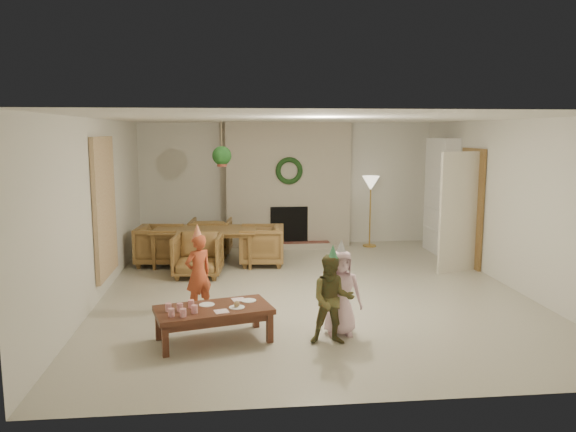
{
  "coord_description": "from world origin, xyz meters",
  "views": [
    {
      "loc": [
        -1.16,
        -7.91,
        2.32
      ],
      "look_at": [
        -0.3,
        0.4,
        1.05
      ],
      "focal_mm": 34.71,
      "sensor_mm": 36.0,
      "label": 1
    }
  ],
  "objects": [
    {
      "name": "floor",
      "position": [
        0.0,
        0.0,
        0.0
      ],
      "size": [
        7.0,
        7.0,
        0.0
      ],
      "primitive_type": "plane",
      "color": "#B7B29E",
      "rests_on": "ground"
    },
    {
      "name": "ceiling",
      "position": [
        0.0,
        0.0,
        2.5
      ],
      "size": [
        7.0,
        7.0,
        0.0
      ],
      "primitive_type": "plane",
      "rotation": [
        3.14,
        0.0,
        0.0
      ],
      "color": "white",
      "rests_on": "wall_back"
    },
    {
      "name": "wall_back",
      "position": [
        0.0,
        3.5,
        1.25
      ],
      "size": [
        7.0,
        0.0,
        7.0
      ],
      "primitive_type": "plane",
      "rotation": [
        1.57,
        0.0,
        0.0
      ],
      "color": "silver",
      "rests_on": "floor"
    },
    {
      "name": "wall_front",
      "position": [
        0.0,
        -3.5,
        1.25
      ],
      "size": [
        7.0,
        0.0,
        7.0
      ],
      "primitive_type": "plane",
      "rotation": [
        -1.57,
        0.0,
        0.0
      ],
      "color": "silver",
      "rests_on": "floor"
    },
    {
      "name": "wall_left",
      "position": [
        -3.0,
        0.0,
        1.25
      ],
      "size": [
        0.0,
        7.0,
        7.0
      ],
      "primitive_type": "plane",
      "rotation": [
        1.57,
        0.0,
        1.57
      ],
      "color": "silver",
      "rests_on": "floor"
    },
    {
      "name": "wall_right",
      "position": [
        3.0,
        0.0,
        1.25
      ],
      "size": [
        0.0,
        7.0,
        7.0
      ],
      "primitive_type": "plane",
      "rotation": [
        1.57,
        0.0,
        -1.57
      ],
      "color": "silver",
      "rests_on": "floor"
    },
    {
      "name": "fireplace_mass",
      "position": [
        0.0,
        3.3,
        1.25
      ],
      "size": [
        2.5,
        0.4,
        2.5
      ],
      "primitive_type": "cube",
      "color": "#4D2114",
      "rests_on": "floor"
    },
    {
      "name": "fireplace_hearth",
      "position": [
        0.0,
        2.95,
        0.06
      ],
      "size": [
        1.6,
        0.3,
        0.12
      ],
      "primitive_type": "cube",
      "color": "maroon",
      "rests_on": "floor"
    },
    {
      "name": "fireplace_firebox",
      "position": [
        0.0,
        3.12,
        0.45
      ],
      "size": [
        0.75,
        0.12,
        0.75
      ],
      "primitive_type": "cube",
      "color": "black",
      "rests_on": "floor"
    },
    {
      "name": "fireplace_wreath",
      "position": [
        0.0,
        3.07,
        1.55
      ],
      "size": [
        0.54,
        0.1,
        0.54
      ],
      "primitive_type": "torus",
      "rotation": [
        1.57,
        0.0,
        0.0
      ],
      "color": "#153714",
      "rests_on": "fireplace_mass"
    },
    {
      "name": "floor_lamp_base",
      "position": [
        1.64,
        3.0,
        0.01
      ],
      "size": [
        0.27,
        0.27,
        0.03
      ],
      "primitive_type": "cylinder",
      "color": "gold",
      "rests_on": "floor"
    },
    {
      "name": "floor_lamp_post",
      "position": [
        1.64,
        3.0,
        0.67
      ],
      "size": [
        0.03,
        0.03,
        1.29
      ],
      "primitive_type": "cylinder",
      "color": "gold",
      "rests_on": "floor"
    },
    {
      "name": "floor_lamp_shade",
      "position": [
        1.64,
        3.0,
        1.29
      ],
      "size": [
        0.35,
        0.35,
        0.29
      ],
      "primitive_type": "cone",
      "rotation": [
        3.14,
        0.0,
        0.0
      ],
      "color": "beige",
      "rests_on": "floor_lamp_post"
    },
    {
      "name": "bookshelf_carcass",
      "position": [
        2.84,
        2.3,
        1.1
      ],
      "size": [
        0.3,
        1.0,
        2.2
      ],
      "primitive_type": "cube",
      "color": "white",
      "rests_on": "floor"
    },
    {
      "name": "bookshelf_shelf_a",
      "position": [
        2.82,
        2.3,
        0.45
      ],
      "size": [
        0.3,
        0.92,
        0.03
      ],
      "primitive_type": "cube",
      "color": "white",
      "rests_on": "bookshelf_carcass"
    },
    {
      "name": "bookshelf_shelf_b",
      "position": [
        2.82,
        2.3,
        0.85
      ],
      "size": [
        0.3,
        0.92,
        0.03
      ],
      "primitive_type": "cube",
      "color": "white",
      "rests_on": "bookshelf_carcass"
    },
    {
      "name": "bookshelf_shelf_c",
      "position": [
        2.82,
        2.3,
        1.25
      ],
      "size": [
        0.3,
        0.92,
        0.03
      ],
      "primitive_type": "cube",
      "color": "white",
      "rests_on": "bookshelf_carcass"
    },
    {
      "name": "bookshelf_shelf_d",
      "position": [
        2.82,
        2.3,
        1.65
      ],
      "size": [
        0.3,
        0.92,
        0.03
      ],
      "primitive_type": "cube",
      "color": "white",
      "rests_on": "bookshelf_carcass"
    },
    {
      "name": "books_row_lower",
      "position": [
        2.8,
        2.15,
        0.59
      ],
      "size": [
        0.2,
        0.4,
        0.24
      ],
      "primitive_type": "cube",
      "color": "#AD2A20",
      "rests_on": "bookshelf_shelf_a"
    },
    {
      "name": "books_row_mid",
      "position": [
        2.8,
        2.35,
        0.99
      ],
      "size": [
        0.2,
        0.44,
        0.24
      ],
      "primitive_type": "cube",
      "color": "navy",
      "rests_on": "bookshelf_shelf_b"
    },
    {
      "name": "books_row_upper",
      "position": [
        2.8,
        2.2,
        1.38
      ],
      "size": [
        0.2,
        0.36,
        0.22
      ],
      "primitive_type": "cube",
      "color": "#C17829",
      "rests_on": "bookshelf_shelf_c"
    },
    {
      "name": "door_frame",
      "position": [
        2.96,
        1.2,
        1.02
      ],
      "size": [
        0.05,
        0.86,
        2.04
      ],
      "primitive_type": "cube",
      "color": "brown",
      "rests_on": "floor"
    },
    {
      "name": "door_leaf",
      "position": [
        2.58,
        0.82,
        1.0
      ],
      "size": [
        0.77,
        0.32,
        2.0
      ],
      "primitive_type": "cube",
      "rotation": [
        0.0,
        0.0,
        -1.22
      ],
      "color": "beige",
      "rests_on": "floor"
    },
    {
      "name": "curtain_panel",
      "position": [
        -2.96,
        0.2,
        1.25
      ],
      "size": [
        0.06,
        1.2,
        2.0
      ],
      "primitive_type": "cube",
      "color": "beige",
      "rests_on": "wall_left"
    },
    {
      "name": "dining_table",
      "position": [
        -1.62,
        1.74,
        0.32
      ],
      "size": [
        1.89,
        1.17,
        0.63
      ],
      "primitive_type": "imported",
      "rotation": [
        0.0,
        0.0,
        -0.1
      ],
      "color": "brown",
      "rests_on": "floor"
    },
    {
      "name": "dining_chair_near",
      "position": [
        -1.7,
        0.95,
        0.35
      ],
      "size": [
        0.82,
        0.84,
        0.7
      ],
      "primitive_type": "imported",
      "rotation": [
        0.0,
        0.0,
        -0.1
      ],
      "color": "brown",
      "rests_on": "floor"
    },
    {
      "name": "dining_chair_far",
      "position": [
        -1.55,
        2.53,
        0.35
      ],
      "size": [
        0.82,
        0.84,
        0.7
      ],
      "primitive_type": "imported",
      "rotation": [
        0.0,
        0.0,
        3.04
      ],
      "color": "brown",
      "rests_on": "floor"
    },
    {
      "name": "dining_chair_left",
      "position": [
        -2.41,
        1.82,
        0.35
      ],
      "size": [
        0.84,
        0.82,
        0.7
      ],
      "primitive_type": "imported",
      "rotation": [
        0.0,
        0.0,
        1.47
      ],
      "color": "brown",
      "rests_on": "floor"
    },
    {
      "name": "dining_chair_right",
      "position": [
        -0.64,
        1.64,
        0.35
      ],
      "size": [
        0.84,
        0.82,
        0.7
      ],
      "primitive_type": "imported",
      "rotation": [
        0.0,
        0.0,
        -1.67
      ],
      "color": "brown",
      "rests_on": "floor"
    },
    {
      "name": "hanging_plant_cord",
      "position": [
        -1.3,
        1.5,
        2.15
      ],
      "size": [
        0.01,
        0.01,
        0.7
      ],
      "primitive_type": "cylinder",
      "color": "tan",
      "rests_on": "ceiling"
    },
    {
      "name": "hanging_plant_pot",
      "position": [
        -1.3,
        1.5,
        1.8
      ],
      "size": [
        0.16,
        0.16,
        0.12
      ],
      "primitive_type": "cylinder",
      "color": "brown",
      "rests_on": "hanging_plant_cord"
    },
    {
      "name": "hanging_plant_foliage",
      "position": [
        -1.3,
        1.5,
        1.92
      ],
      "size": [
        0.32,
        0.32,
        0.32
      ],
      "primitive_type": "sphere",
      "color": "#184A1A",
      "rests_on": "hanging_plant_pot"
    },
    {
      "name": "coffee_table_top",
      "position": [
        -1.37,
        -1.91,
        0.36
      ],
      "size": [
        1.38,
        0.93,
        0.06
      ],
      "primitive_type": "cube",
      "rotation": [
        0.0,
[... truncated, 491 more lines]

